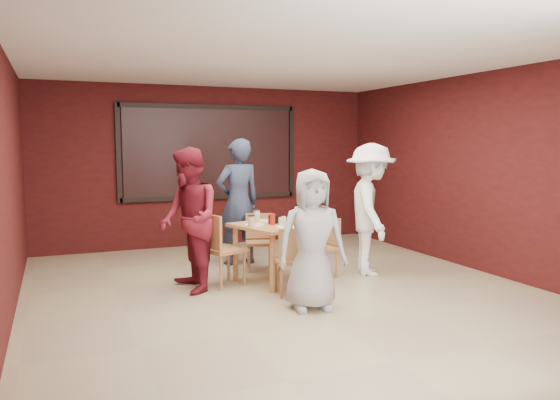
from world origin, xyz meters
name	(u,v)px	position (x,y,z in m)	size (l,w,h in m)	color
floor	(288,294)	(0.00, 0.00, 0.00)	(7.00, 7.00, 0.00)	tan
window_blinds	(210,152)	(0.00, 3.45, 1.65)	(3.00, 0.02, 1.50)	black
dining_table	(277,231)	(0.10, 0.60, 0.67)	(1.21, 1.21, 0.92)	tan
chair_front	(293,257)	(0.02, -0.10, 0.47)	(0.47, 0.47, 0.83)	#AE6A43
chair_back	(259,238)	(0.14, 1.36, 0.45)	(0.48, 0.48, 0.80)	#AE6A43
chair_left	(219,246)	(-0.66, 0.65, 0.52)	(0.56, 0.56, 0.93)	#AE6A43
chair_right	(325,243)	(0.82, 0.62, 0.46)	(0.44, 0.44, 0.81)	#AE6A43
diner_front	(312,240)	(0.01, -0.65, 0.77)	(0.75, 0.49, 1.54)	#A4A4A4
diner_back	(238,202)	(-0.03, 1.80, 0.94)	(0.69, 0.45, 1.88)	#2B334D
diner_left	(189,220)	(-1.07, 0.57, 0.88)	(0.86, 0.67, 1.77)	maroon
diner_right	(371,209)	(1.45, 0.49, 0.91)	(1.17, 0.67, 1.81)	white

